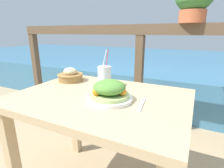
{
  "coord_description": "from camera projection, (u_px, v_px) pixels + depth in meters",
  "views": [
    {
      "loc": [
        0.48,
        -0.82,
        1.08
      ],
      "look_at": [
        0.05,
        0.06,
        0.78
      ],
      "focal_mm": 28.0,
      "sensor_mm": 36.0,
      "label": 1
    }
  ],
  "objects": [
    {
      "name": "salad_plate",
      "position": [
        109.0,
        92.0,
        0.92
      ],
      "size": [
        0.25,
        0.25,
        0.11
      ],
      "color": "white",
      "rests_on": "patio_table"
    },
    {
      "name": "sea_backdrop",
      "position": [
        172.0,
        69.0,
        3.92
      ],
      "size": [
        12.0,
        4.0,
        0.53
      ],
      "color": "teal",
      "rests_on": "ground_plane"
    },
    {
      "name": "bread_basket",
      "position": [
        70.0,
        76.0,
        1.29
      ],
      "size": [
        0.19,
        0.19,
        0.1
      ],
      "color": "olive",
      "rests_on": "patio_table"
    },
    {
      "name": "knife",
      "position": [
        142.0,
        104.0,
        0.87
      ],
      "size": [
        0.04,
        0.18,
        0.0
      ],
      "color": "silver",
      "rests_on": "patio_table"
    },
    {
      "name": "patio_table",
      "position": [
        100.0,
        113.0,
        1.04
      ],
      "size": [
        0.99,
        0.72,
        0.72
      ],
      "color": "tan",
      "rests_on": "ground_plane"
    },
    {
      "name": "railing_fence",
      "position": [
        140.0,
        58.0,
        1.61
      ],
      "size": [
        2.8,
        0.08,
        1.14
      ],
      "color": "brown",
      "rests_on": "ground_plane"
    },
    {
      "name": "drink_glass",
      "position": [
        105.0,
        76.0,
        1.15
      ],
      "size": [
        0.09,
        0.09,
        0.25
      ],
      "color": "silver",
      "rests_on": "patio_table"
    }
  ]
}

